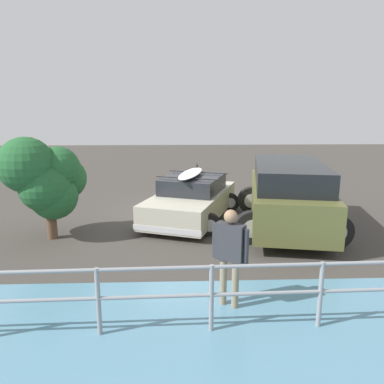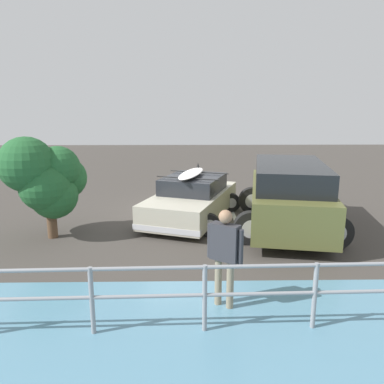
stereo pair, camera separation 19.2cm
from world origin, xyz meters
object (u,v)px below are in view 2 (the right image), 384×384
object	(u,v)px
suv_car	(288,195)
person_bystander	(225,250)
sedan_car	(192,199)
bush_near_left	(48,180)

from	to	relation	value
suv_car	person_bystander	bearing A→B (deg)	62.29
sedan_car	bush_near_left	world-z (taller)	bush_near_left
bush_near_left	sedan_car	bearing A→B (deg)	-157.21
person_bystander	bush_near_left	world-z (taller)	bush_near_left
sedan_car	person_bystander	bearing A→B (deg)	94.96
suv_car	bush_near_left	distance (m)	6.16
person_bystander	bush_near_left	distance (m)	5.30
sedan_car	suv_car	bearing A→B (deg)	160.22
sedan_car	person_bystander	world-z (taller)	person_bystander
person_bystander	suv_car	bearing A→B (deg)	-117.71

